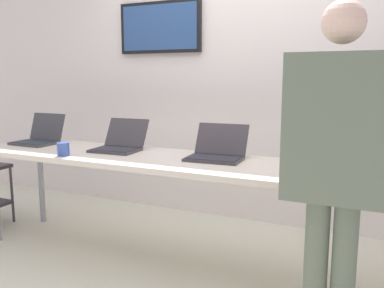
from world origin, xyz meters
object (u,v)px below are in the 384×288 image
laptop_station_1 (119,143)px  person (336,154)px  laptop_station_3 (342,162)px  laptop_station_0 (39,137)px  coffee_mug (63,149)px  laptop_station_2 (217,151)px  workbench (188,166)px

laptop_station_1 → person: size_ratio=0.23×
laptop_station_3 → person: (0.02, -0.71, 0.18)m
laptop_station_0 → laptop_station_1: bearing=1.1°
laptop_station_3 → coffee_mug: laptop_station_3 is taller
laptop_station_2 → laptop_station_3: laptop_station_3 is taller
laptop_station_1 → coffee_mug: size_ratio=4.00×
workbench → coffee_mug: coffee_mug is taller
laptop_station_3 → person: size_ratio=0.21×
workbench → laptop_station_0: bearing=176.3°
person → laptop_station_3: bearing=92.0°
laptop_station_1 → workbench: bearing=-9.8°
workbench → coffee_mug: 0.93m
workbench → person: bearing=-31.2°
laptop_station_0 → coffee_mug: size_ratio=3.77×
laptop_station_3 → person: 0.74m
workbench → person: 1.23m
coffee_mug → person: bearing=-11.0°
laptop_station_3 → laptop_station_2: bearing=178.5°
laptop_station_1 → person: bearing=-23.6°
laptop_station_0 → laptop_station_3: size_ratio=1.04×
coffee_mug → workbench: bearing=15.7°
workbench → laptop_station_1: bearing=170.2°
laptop_station_3 → coffee_mug: size_ratio=3.64×
laptop_station_2 → person: person is taller
laptop_station_1 → coffee_mug: laptop_station_1 is taller
workbench → coffee_mug: (-0.89, -0.25, 0.10)m
person → laptop_station_1: bearing=156.4°
workbench → laptop_station_2: (0.17, 0.12, 0.10)m
laptop_station_0 → coffee_mug: laptop_station_0 is taller
workbench → coffee_mug: bearing=-164.3°
laptop_station_2 → laptop_station_0: bearing=-179.3°
workbench → laptop_station_2: 0.23m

